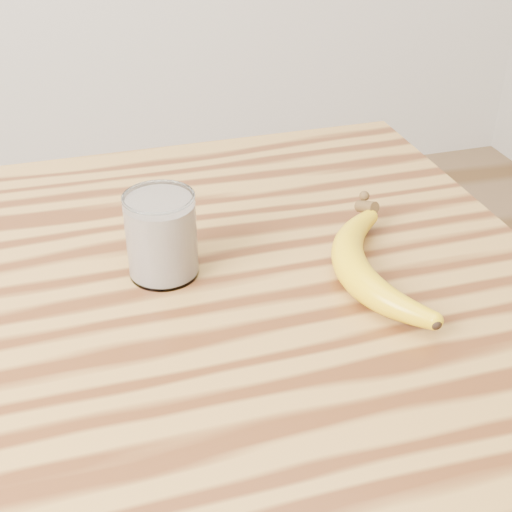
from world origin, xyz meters
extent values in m
cube|color=olive|center=(0.00, 0.00, 0.88)|extent=(1.20, 0.80, 0.04)
cylinder|color=brown|center=(0.54, 0.34, 0.43)|extent=(0.06, 0.06, 0.86)
cylinder|color=white|center=(0.14, 0.03, 0.95)|extent=(0.08, 0.08, 0.10)
torus|color=white|center=(0.14, 0.03, 1.00)|extent=(0.08, 0.08, 0.00)
cylinder|color=silver|center=(0.14, 0.03, 0.95)|extent=(0.08, 0.08, 0.09)
camera|label=1|loc=(0.04, -0.68, 1.38)|focal=50.00mm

